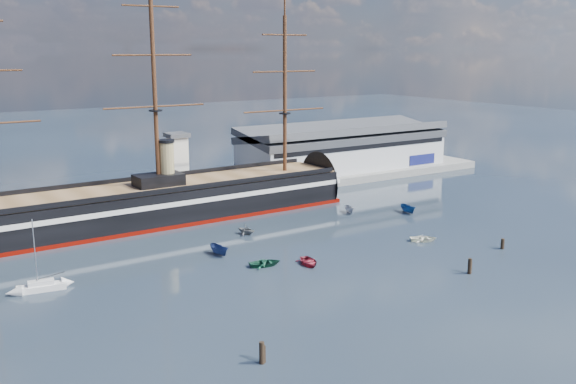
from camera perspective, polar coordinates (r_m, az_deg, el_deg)
ground at (r=126.88m, az=-4.96°, el=-4.08°), size 600.00×600.00×0.00m
quay at (r=162.42m, az=-7.78°, el=-0.44°), size 180.00×18.00×2.00m
warehouse at (r=188.92m, az=4.94°, el=3.92°), size 63.00×21.00×11.60m
quay_tower at (r=155.03m, az=-9.76°, el=2.55°), size 5.00×5.00×15.00m
warship at (r=139.42m, az=-12.77°, el=-1.10°), size 113.03×17.90×53.94m
sailboat at (r=106.43m, az=-21.09°, el=-7.81°), size 7.39×3.16×11.45m
motorboat_a at (r=116.64m, az=-6.10°, el=-5.61°), size 6.01×2.71×2.33m
motorboat_b at (r=110.52m, az=-2.05°, el=-6.58°), size 2.09×3.63×1.59m
motorboat_c at (r=145.82m, az=5.49°, el=-1.88°), size 5.17×3.19×1.94m
motorboat_d at (r=128.89m, az=-3.72°, el=-3.79°), size 6.82×5.13×2.29m
motorboat_e at (r=127.00m, az=11.94°, el=-4.29°), size 2.74×3.39×1.49m
motorboat_f at (r=147.67m, az=10.62°, el=-1.86°), size 6.09×3.00×2.33m
motorboat_g at (r=111.15m, az=1.86°, el=-6.47°), size 3.49×2.01×1.53m
piling_near_left at (r=78.40m, az=-2.33°, el=-14.99°), size 0.64×0.64×3.44m
piling_near_right at (r=110.90m, az=15.81°, el=-7.00°), size 0.64×0.64×3.34m
piling_far_right at (r=125.98m, az=18.49°, el=-4.82°), size 0.64×0.64×2.69m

